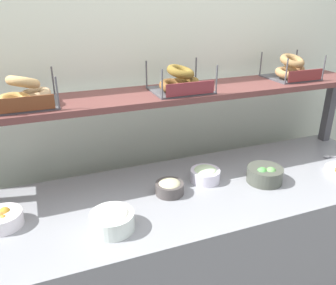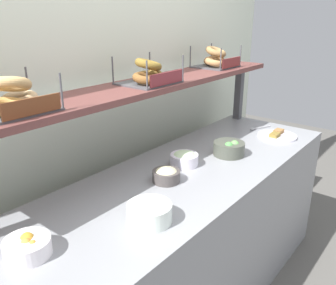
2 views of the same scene
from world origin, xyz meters
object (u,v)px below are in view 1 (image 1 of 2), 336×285
at_px(bowl_cream_cheese, 112,219).
at_px(bowl_veggie_mix, 265,174).
at_px(serving_spoon_near_plate, 334,157).
at_px(bagel_basket_sesame, 25,95).
at_px(bowl_fruit_salad, 3,219).
at_px(bowl_tuna_salad, 170,187).
at_px(bagel_basket_cinnamon_raisin, 180,82).
at_px(bowl_scallion_spread, 205,174).
at_px(bagel_basket_everything, 291,70).

xyz_separation_m(bowl_cream_cheese, bowl_veggie_mix, (0.80, 0.10, -0.00)).
distance_m(serving_spoon_near_plate, bagel_basket_sesame, 1.70).
height_order(bowl_fruit_salad, bagel_basket_sesame, bagel_basket_sesame).
distance_m(bowl_cream_cheese, bowl_fruit_salad, 0.45).
relative_size(bowl_cream_cheese, bowl_tuna_salad, 1.31).
xyz_separation_m(bowl_tuna_salad, serving_spoon_near_plate, (1.04, 0.02, -0.03)).
bearing_deg(bowl_fruit_salad, bagel_basket_cinnamon_raisin, 14.16).
relative_size(bowl_scallion_spread, bagel_basket_cinnamon_raisin, 0.52).
bearing_deg(bowl_tuna_salad, bowl_fruit_salad, 178.87).
bearing_deg(bowl_fruit_salad, bowl_cream_cheese, -24.15).
height_order(bowl_cream_cheese, bowl_veggie_mix, bowl_cream_cheese).
bearing_deg(bowl_fruit_salad, bowl_scallion_spread, 2.09).
relative_size(bowl_cream_cheese, bagel_basket_everything, 0.65).
bearing_deg(bagel_basket_cinnamon_raisin, bowl_fruit_salad, -165.84).
height_order(bowl_tuna_salad, bowl_veggie_mix, bowl_veggie_mix).
height_order(bowl_tuna_salad, bowl_fruit_salad, bowl_fruit_salad).
height_order(bowl_cream_cheese, bagel_basket_sesame, bagel_basket_sesame).
bearing_deg(bowl_cream_cheese, bagel_basket_sesame, 121.62).
distance_m(bowl_fruit_salad, bagel_basket_cinnamon_raisin, 1.01).
xyz_separation_m(bowl_cream_cheese, bagel_basket_everything, (1.17, 0.44, 0.43)).
xyz_separation_m(bowl_veggie_mix, bagel_basket_everything, (0.37, 0.34, 0.44)).
xyz_separation_m(bowl_fruit_salad, bagel_basket_everything, (1.58, 0.26, 0.45)).
bearing_deg(bowl_fruit_salad, bowl_tuna_salad, -1.13).
bearing_deg(bowl_scallion_spread, bagel_basket_cinnamon_raisin, 109.10).
distance_m(serving_spoon_near_plate, bagel_basket_everything, 0.57).
distance_m(bowl_veggie_mix, bagel_basket_everything, 0.66).
height_order(bowl_tuna_salad, bagel_basket_everything, bagel_basket_everything).
relative_size(bowl_tuna_salad, bagel_basket_cinnamon_raisin, 0.47).
bearing_deg(serving_spoon_near_plate, bagel_basket_sesame, 171.83).
height_order(serving_spoon_near_plate, bagel_basket_everything, bagel_basket_everything).
distance_m(bagel_basket_sesame, bagel_basket_cinnamon_raisin, 0.72).
height_order(bowl_fruit_salad, bagel_basket_cinnamon_raisin, bagel_basket_cinnamon_raisin).
bearing_deg(bowl_cream_cheese, bowl_veggie_mix, 7.15).
relative_size(serving_spoon_near_plate, bagel_basket_cinnamon_raisin, 0.59).
bearing_deg(bagel_basket_cinnamon_raisin, serving_spoon_near_plate, -13.63).
distance_m(bowl_scallion_spread, bowl_fruit_salad, 0.94).
xyz_separation_m(bowl_scallion_spread, bowl_tuna_salad, (-0.21, -0.05, -0.00)).
bearing_deg(bowl_scallion_spread, bowl_fruit_salad, -177.91).
height_order(bowl_scallion_spread, bagel_basket_everything, bagel_basket_everything).
bearing_deg(bowl_veggie_mix, serving_spoon_near_plate, 9.18).
height_order(bagel_basket_sesame, bagel_basket_everything, bagel_basket_sesame).
bearing_deg(bowl_veggie_mix, bagel_basket_sesame, 163.23).
xyz_separation_m(bowl_scallion_spread, bowl_fruit_salad, (-0.94, -0.03, -0.01)).
bearing_deg(bowl_cream_cheese, bowl_tuna_salad, 28.45).
xyz_separation_m(bowl_fruit_salad, serving_spoon_near_plate, (1.77, 0.00, -0.03)).
height_order(bagel_basket_sesame, bagel_basket_cinnamon_raisin, bagel_basket_sesame).
distance_m(bowl_fruit_salad, bagel_basket_everything, 1.67).
relative_size(bowl_veggie_mix, bowl_fruit_salad, 1.13).
bearing_deg(bagel_basket_everything, bowl_tuna_salad, -162.44).
distance_m(bowl_veggie_mix, bowl_fruit_salad, 1.22).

